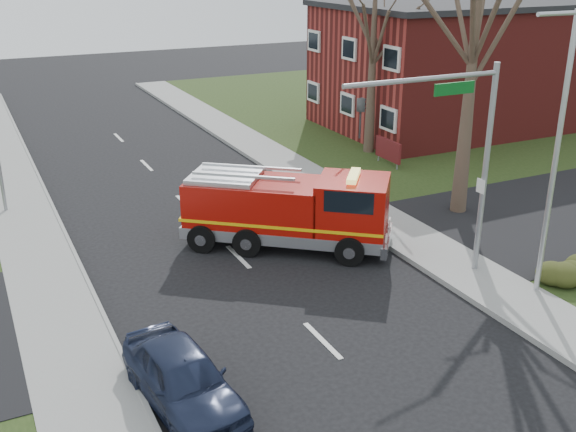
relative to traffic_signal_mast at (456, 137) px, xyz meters
name	(u,v)px	position (x,y,z in m)	size (l,w,h in m)	color
ground	(322,341)	(-5.21, -1.50, -4.71)	(120.00, 120.00, 0.00)	black
sidewalk_right	(499,291)	(0.99, -1.50, -4.63)	(2.40, 80.00, 0.15)	gray
sidewalk_left	(88,401)	(-11.41, -1.50, -4.63)	(2.40, 80.00, 0.15)	gray
brick_building	(459,65)	(13.79, 16.50, -1.05)	(15.40, 10.40, 7.25)	maroon
health_center_sign	(388,150)	(5.29, 11.00, -3.83)	(0.12, 2.00, 1.40)	#561416
bare_tree_near	(476,23)	(4.29, 4.50, 2.71)	(6.00, 6.00, 12.00)	#3E2F25
bare_tree_far	(374,26)	(5.79, 13.50, 1.78)	(5.25, 5.25, 10.50)	#3E2F25
traffic_signal_mast	(456,137)	(0.00, 0.00, 0.00)	(5.29, 0.18, 6.80)	gray
streetlight_pole	(555,151)	(1.93, -2.00, -0.16)	(1.48, 0.16, 8.40)	#B7BABF
fire_engine	(289,212)	(-3.20, 4.63, -3.42)	(7.04, 6.25, 2.85)	#9D0D07
parked_car_maroon	(183,378)	(-9.41, -2.50, -3.98)	(1.71, 4.25, 1.45)	#1A2139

